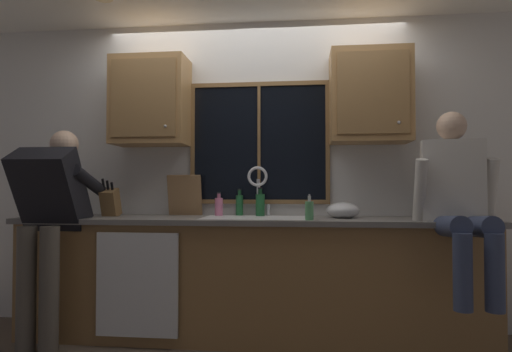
{
  "coord_description": "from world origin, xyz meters",
  "views": [
    {
      "loc": [
        0.41,
        -3.61,
        1.15
      ],
      "look_at": [
        0.05,
        -0.3,
        1.24
      ],
      "focal_mm": 30.4,
      "sensor_mm": 36.0,
      "label": 1
    }
  ],
  "objects_px": {
    "bottle_tall_clear": "(219,206)",
    "person_standing": "(49,212)",
    "cutting_board": "(185,195)",
    "bottle_amber_small": "(260,204)",
    "soap_dispenser": "(309,210)",
    "knife_block": "(110,203)",
    "person_sitting_on_counter": "(457,195)",
    "mixing_bowl": "(343,211)",
    "bottle_green_glass": "(239,205)"
  },
  "relations": [
    {
      "from": "knife_block",
      "to": "bottle_amber_small",
      "type": "distance_m",
      "value": 1.21
    },
    {
      "from": "soap_dispenser",
      "to": "bottle_amber_small",
      "type": "bearing_deg",
      "value": 134.56
    },
    {
      "from": "cutting_board",
      "to": "bottle_amber_small",
      "type": "distance_m",
      "value": 0.64
    },
    {
      "from": "knife_block",
      "to": "bottle_amber_small",
      "type": "xyz_separation_m",
      "value": [
        1.2,
        0.15,
        -0.01
      ]
    },
    {
      "from": "bottle_tall_clear",
      "to": "bottle_amber_small",
      "type": "bearing_deg",
      "value": -0.51
    },
    {
      "from": "knife_block",
      "to": "soap_dispenser",
      "type": "height_order",
      "value": "knife_block"
    },
    {
      "from": "knife_block",
      "to": "bottle_amber_small",
      "type": "bearing_deg",
      "value": 6.97
    },
    {
      "from": "person_standing",
      "to": "soap_dispenser",
      "type": "xyz_separation_m",
      "value": [
        1.88,
        0.12,
        0.02
      ]
    },
    {
      "from": "bottle_tall_clear",
      "to": "mixing_bowl",
      "type": "bearing_deg",
      "value": -8.39
    },
    {
      "from": "cutting_board",
      "to": "person_standing",
      "type": "bearing_deg",
      "value": -147.41
    },
    {
      "from": "person_sitting_on_counter",
      "to": "bottle_amber_small",
      "type": "distance_m",
      "value": 1.45
    },
    {
      "from": "bottle_green_glass",
      "to": "bottle_amber_small",
      "type": "height_order",
      "value": "bottle_amber_small"
    },
    {
      "from": "person_standing",
      "to": "cutting_board",
      "type": "bearing_deg",
      "value": 32.59
    },
    {
      "from": "person_sitting_on_counter",
      "to": "soap_dispenser",
      "type": "bearing_deg",
      "value": 176.79
    },
    {
      "from": "person_standing",
      "to": "bottle_amber_small",
      "type": "xyz_separation_m",
      "value": [
        1.49,
        0.51,
        0.04
      ]
    },
    {
      "from": "knife_block",
      "to": "soap_dispenser",
      "type": "relative_size",
      "value": 1.73
    },
    {
      "from": "person_sitting_on_counter",
      "to": "bottle_green_glass",
      "type": "height_order",
      "value": "person_sitting_on_counter"
    },
    {
      "from": "cutting_board",
      "to": "bottle_tall_clear",
      "type": "xyz_separation_m",
      "value": [
        0.3,
        -0.03,
        -0.09
      ]
    },
    {
      "from": "bottle_amber_small",
      "to": "person_standing",
      "type": "bearing_deg",
      "value": -161.01
    },
    {
      "from": "person_standing",
      "to": "knife_block",
      "type": "xyz_separation_m",
      "value": [
        0.3,
        0.37,
        0.06
      ]
    },
    {
      "from": "person_standing",
      "to": "soap_dispenser",
      "type": "relative_size",
      "value": 8.59
    },
    {
      "from": "person_sitting_on_counter",
      "to": "bottle_tall_clear",
      "type": "distance_m",
      "value": 1.78
    },
    {
      "from": "mixing_bowl",
      "to": "bottle_amber_small",
      "type": "distance_m",
      "value": 0.66
    },
    {
      "from": "person_sitting_on_counter",
      "to": "soap_dispenser",
      "type": "distance_m",
      "value": 1.0
    },
    {
      "from": "bottle_amber_small",
      "to": "cutting_board",
      "type": "bearing_deg",
      "value": 176.9
    },
    {
      "from": "bottle_tall_clear",
      "to": "knife_block",
      "type": "bearing_deg",
      "value": -170.11
    },
    {
      "from": "bottle_green_glass",
      "to": "bottle_tall_clear",
      "type": "distance_m",
      "value": 0.17
    },
    {
      "from": "person_sitting_on_counter",
      "to": "bottle_amber_small",
      "type": "bearing_deg",
      "value": 161.87
    },
    {
      "from": "knife_block",
      "to": "cutting_board",
      "type": "xyz_separation_m",
      "value": [
        0.56,
        0.18,
        0.06
      ]
    },
    {
      "from": "knife_block",
      "to": "cutting_board",
      "type": "bearing_deg",
      "value": 17.83
    },
    {
      "from": "bottle_tall_clear",
      "to": "bottle_green_glass",
      "type": "bearing_deg",
      "value": 15.09
    },
    {
      "from": "mixing_bowl",
      "to": "bottle_green_glass",
      "type": "bearing_deg",
      "value": 167.01
    },
    {
      "from": "person_sitting_on_counter",
      "to": "cutting_board",
      "type": "relative_size",
      "value": 3.7
    },
    {
      "from": "cutting_board",
      "to": "bottle_green_glass",
      "type": "relative_size",
      "value": 1.55
    },
    {
      "from": "person_standing",
      "to": "bottle_amber_small",
      "type": "distance_m",
      "value": 1.58
    },
    {
      "from": "soap_dispenser",
      "to": "bottle_green_glass",
      "type": "distance_m",
      "value": 0.72
    },
    {
      "from": "cutting_board",
      "to": "bottle_green_glass",
      "type": "xyz_separation_m",
      "value": [
        0.46,
        0.01,
        -0.08
      ]
    },
    {
      "from": "cutting_board",
      "to": "bottle_amber_small",
      "type": "relative_size",
      "value": 1.47
    },
    {
      "from": "knife_block",
      "to": "bottle_tall_clear",
      "type": "distance_m",
      "value": 0.87
    },
    {
      "from": "cutting_board",
      "to": "bottle_amber_small",
      "type": "height_order",
      "value": "cutting_board"
    },
    {
      "from": "cutting_board",
      "to": "bottle_tall_clear",
      "type": "bearing_deg",
      "value": -6.06
    },
    {
      "from": "person_sitting_on_counter",
      "to": "bottle_green_glass",
      "type": "relative_size",
      "value": 5.72
    },
    {
      "from": "bottle_tall_clear",
      "to": "person_standing",
      "type": "bearing_deg",
      "value": -155.85
    },
    {
      "from": "soap_dispenser",
      "to": "person_standing",
      "type": "bearing_deg",
      "value": -176.4
    },
    {
      "from": "person_standing",
      "to": "knife_block",
      "type": "height_order",
      "value": "person_standing"
    },
    {
      "from": "person_standing",
      "to": "knife_block",
      "type": "bearing_deg",
      "value": 51.2
    },
    {
      "from": "person_standing",
      "to": "mixing_bowl",
      "type": "bearing_deg",
      "value": 9.85
    },
    {
      "from": "bottle_amber_small",
      "to": "person_sitting_on_counter",
      "type": "bearing_deg",
      "value": -18.13
    },
    {
      "from": "bottle_green_glass",
      "to": "person_sitting_on_counter",
      "type": "bearing_deg",
      "value": -17.78
    },
    {
      "from": "person_sitting_on_counter",
      "to": "cutting_board",
      "type": "distance_m",
      "value": 2.07
    }
  ]
}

